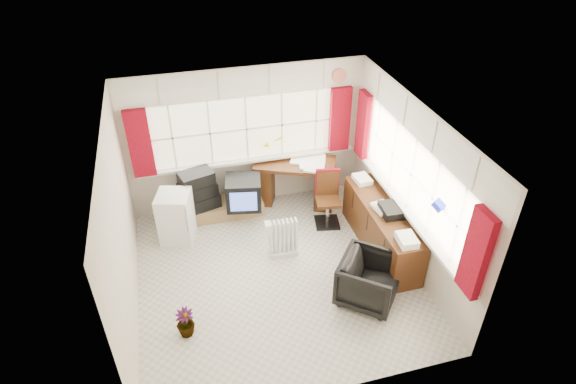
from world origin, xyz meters
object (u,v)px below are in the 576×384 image
(task_chair, at_px, (327,195))
(mini_fridge, at_px, (176,217))
(desk_lamp, at_px, (281,143))
(credenza, at_px, (381,228))
(desk, at_px, (295,179))
(radiator, at_px, (283,241))
(tv_bench, at_px, (222,208))
(office_chair, at_px, (369,280))
(crt_tv, at_px, (244,193))

(task_chair, height_order, mini_fridge, task_chair)
(desk_lamp, relative_size, credenza, 0.21)
(desk, xyz_separation_m, radiator, (-0.58, -1.38, -0.18))
(tv_bench, bearing_deg, desk_lamp, 14.42)
(desk_lamp, height_order, office_chair, desk_lamp)
(desk_lamp, height_order, task_chair, desk_lamp)
(task_chair, bearing_deg, radiator, -144.38)
(crt_tv, bearing_deg, desk, 15.67)
(credenza, xyz_separation_m, crt_tv, (-1.91, 1.33, 0.12))
(desk, bearing_deg, crt_tv, -164.33)
(task_chair, relative_size, radiator, 1.46)
(task_chair, relative_size, credenza, 0.48)
(desk, distance_m, crt_tv, 1.01)
(mini_fridge, bearing_deg, credenza, -18.99)
(task_chair, height_order, crt_tv, task_chair)
(tv_bench, distance_m, mini_fridge, 0.96)
(desk, bearing_deg, desk_lamp, 132.57)
(credenza, relative_size, mini_fridge, 2.33)
(desk, relative_size, tv_bench, 1.10)
(desk, height_order, desk_lamp, desk_lamp)
(crt_tv, bearing_deg, radiator, -70.34)
(desk, relative_size, credenza, 0.77)
(desk, distance_m, office_chair, 2.59)
(desk_lamp, height_order, tv_bench, desk_lamp)
(desk_lamp, relative_size, office_chair, 0.55)
(office_chair, relative_size, radiator, 1.18)
(desk, xyz_separation_m, tv_bench, (-1.34, -0.08, -0.32))
(tv_bench, xyz_separation_m, mini_fridge, (-0.78, -0.47, 0.30))
(office_chair, relative_size, tv_bench, 0.56)
(mini_fridge, bearing_deg, radiator, -28.36)
(credenza, bearing_deg, tv_bench, 146.30)
(crt_tv, relative_size, mini_fridge, 0.77)
(task_chair, distance_m, tv_bench, 1.85)
(credenza, bearing_deg, mini_fridge, 161.01)
(desk_lamp, distance_m, tv_bench, 1.53)
(desk_lamp, relative_size, tv_bench, 0.30)
(desk_lamp, height_order, radiator, desk_lamp)
(office_chair, bearing_deg, desk, 46.29)
(desk, distance_m, task_chair, 0.80)
(task_chair, distance_m, credenza, 1.07)
(desk_lamp, distance_m, credenza, 2.25)
(desk_lamp, bearing_deg, tv_bench, -165.58)
(radiator, xyz_separation_m, tv_bench, (-0.76, 1.30, -0.14))
(desk, xyz_separation_m, office_chair, (0.33, -2.57, -0.09))
(desk, height_order, credenza, credenza)
(radiator, xyz_separation_m, crt_tv, (-0.40, 1.11, 0.24))
(task_chair, distance_m, office_chair, 1.87)
(credenza, height_order, crt_tv, credenza)
(desk_lamp, height_order, credenza, desk_lamp)
(mini_fridge, bearing_deg, crt_tv, 13.48)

